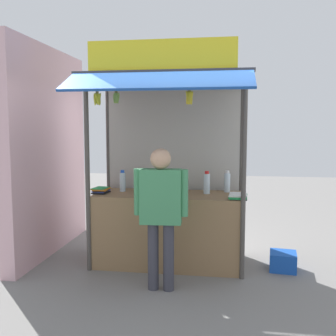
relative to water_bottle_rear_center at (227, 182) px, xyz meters
name	(u,v)px	position (x,y,z in m)	size (l,w,h in m)	color
ground_plane	(168,263)	(-0.79, -0.26, -1.11)	(20.00, 20.00, 0.00)	slate
stall_counter	(168,229)	(-0.79, -0.26, -0.62)	(1.96, 0.79, 0.97)	olive
stall_structure	(169,135)	(-0.79, -0.13, 0.64)	(2.16, 1.64, 2.88)	#4C4742
water_bottle_rear_center	(227,182)	(0.00, 0.00, 0.00)	(0.08, 0.08, 0.30)	silver
water_bottle_center	(123,181)	(-1.45, -0.15, 0.00)	(0.08, 0.08, 0.30)	silver
water_bottle_far_left	(207,183)	(-0.27, -0.17, 0.00)	(0.09, 0.09, 0.31)	silver
magazine_stack_back_left	(101,190)	(-1.70, -0.33, -0.10)	(0.22, 0.29, 0.07)	black
magazine_stack_mid_right	(238,196)	(0.14, -0.47, -0.11)	(0.25, 0.32, 0.06)	black
magazine_stack_mid_left	(164,191)	(-0.85, -0.25, -0.11)	(0.20, 0.31, 0.07)	green
banana_bunch_leftmost	(189,98)	(-0.46, -0.76, 1.10)	(0.11, 0.11, 0.27)	#332D23
banana_bunch_inner_right	(116,98)	(-1.35, -0.76, 1.11)	(0.10, 0.09, 0.25)	#332D23
banana_bunch_rightmost	(97,99)	(-1.59, -0.76, 1.10)	(0.11, 0.11, 0.27)	#332D23
vendor_person	(161,206)	(-0.74, -1.13, -0.13)	(0.62, 0.23, 1.63)	#383842
plastic_crate	(283,261)	(0.74, -0.28, -0.99)	(0.34, 0.34, 0.24)	#194CB2
neighbour_wall	(48,152)	(-2.62, 0.04, 0.40)	(0.20, 2.40, 3.01)	beige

